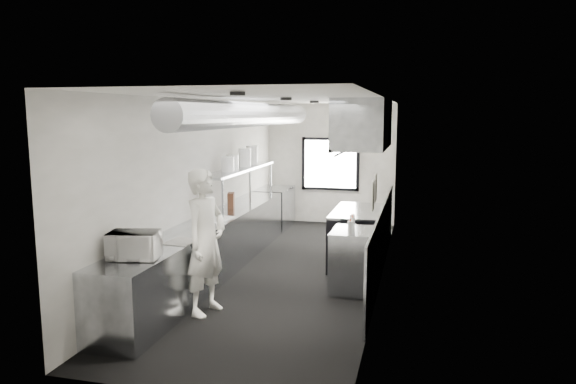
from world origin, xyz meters
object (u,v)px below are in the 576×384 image
Objects in this scene: exhaust_hood at (363,124)px; squeeze_bottle_e at (353,220)px; pass_shelf at (240,170)px; cutting_board at (215,219)px; plate_stack_c at (245,157)px; squeeze_bottle_a at (350,228)px; squeeze_bottle_c at (352,223)px; line_cook at (206,242)px; plate_stack_a at (228,164)px; plate_stack_d at (252,155)px; plate_stack_b at (233,162)px; far_work_table at (274,208)px; microwave at (134,245)px; squeeze_bottle_d at (352,221)px; deli_tub_a at (136,246)px; small_plate at (203,229)px; squeeze_bottle_b at (350,227)px; bottle_station at (354,260)px; range at (358,237)px; deli_tub_b at (134,248)px; prep_counter at (212,247)px; knife_block at (231,200)px.

exhaust_hood is 13.64× the size of squeeze_bottle_e.
squeeze_bottle_e is (2.28, -1.38, -0.55)m from pass_shelf.
cutting_board is 1.98m from plate_stack_c.
squeeze_bottle_a reaches higher than squeeze_bottle_c.
line_cook reaches higher than squeeze_bottle_c.
plate_stack_a is at bearing -90.50° from pass_shelf.
plate_stack_b is at bearing -89.13° from plate_stack_d.
exhaust_hood is at bearing -48.06° from far_work_table.
squeeze_bottle_d is at bearing 33.16° from microwave.
deli_tub_a is 0.27× the size of cutting_board.
plate_stack_d reaches higher than small_plate.
squeeze_bottle_a is at bearing -14.15° from cutting_board.
pass_shelf is 3.56m from deli_tub_a.
squeeze_bottle_e is at bearing 35.34° from microwave.
squeeze_bottle_d reaches higher than small_plate.
squeeze_bottle_b is (2.26, -4.08, 0.53)m from far_work_table.
bottle_station is 2.26m from line_cook.
line_cook is at bearing -141.06° from squeeze_bottle_c.
plate_stack_c is 3.39m from squeeze_bottle_a.
range is 9.92× the size of squeeze_bottle_e.
squeeze_bottle_c is at bearing 13.61° from small_plate.
deli_tub_b is (-2.42, -3.24, -1.44)m from exhaust_hood.
bottle_station is at bearing -5.70° from cutting_board.
squeeze_bottle_e reaches higher than far_work_table.
squeeze_bottle_d reaches higher than prep_counter.
knife_block is at bearing 150.92° from bottle_station.
squeeze_bottle_d is at bearing 16.17° from small_plate.
microwave reaches higher than deli_tub_b.
prep_counter is at bearing -88.31° from plate_stack_d.
squeeze_bottle_b is 0.32m from squeeze_bottle_d.
exhaust_hood is 16.83× the size of deli_tub_b.
deli_tub_a is at bearing -92.04° from pass_shelf.
squeeze_bottle_e reaches higher than deli_tub_a.
squeeze_bottle_a is at bearing -13.29° from prep_counter.
squeeze_bottle_c is (2.31, -1.30, -0.72)m from plate_stack_b.
microwave is at bearing -103.17° from knife_block.
deli_tub_a is at bearing -143.64° from bottle_station.
knife_block is 0.75× the size of plate_stack_c.
line_cook reaches higher than squeeze_bottle_e.
cutting_board is 2.06× the size of plate_stack_b.
microwave is 1.90× the size of plate_stack_b.
squeeze_bottle_c is (2.30, -1.66, -0.55)m from pass_shelf.
exhaust_hood is 1.95m from squeeze_bottle_c.
microwave reaches higher than cutting_board.
plate_stack_a is at bearing 148.30° from squeeze_bottle_a.
exhaust_hood is 2.46m from plate_stack_c.
plate_stack_d is (-0.11, 2.30, 0.85)m from cutting_board.
plate_stack_b is 1.71× the size of squeeze_bottle_e.
squeeze_bottle_c reaches higher than deli_tub_b.
plate_stack_b is at bearing 91.02° from plate_stack_a.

